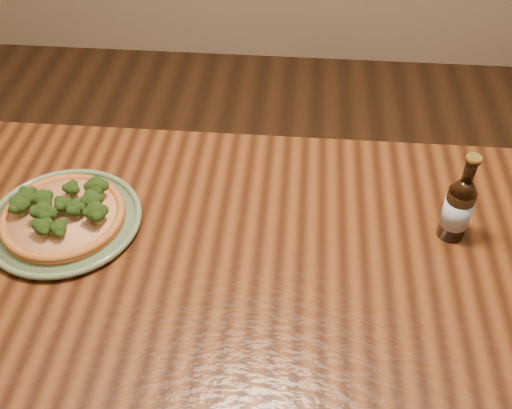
# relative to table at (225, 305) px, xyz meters

# --- Properties ---
(table) EXTENTS (1.60, 0.90, 0.75)m
(table) POSITION_rel_table_xyz_m (0.00, 0.00, 0.00)
(table) COLOR #4F2811
(table) RESTS_ON ground
(plate) EXTENTS (0.32, 0.32, 0.02)m
(plate) POSITION_rel_table_xyz_m (-0.34, 0.11, 0.10)
(plate) COLOR #566A49
(plate) RESTS_ON table
(pizza) EXTENTS (0.25, 0.25, 0.07)m
(pizza) POSITION_rel_table_xyz_m (-0.34, 0.11, 0.12)
(pizza) COLOR #AB5F26
(pizza) RESTS_ON plate
(beer_bottle) EXTENTS (0.06, 0.06, 0.20)m
(beer_bottle) POSITION_rel_table_xyz_m (0.45, 0.15, 0.17)
(beer_bottle) COLOR black
(beer_bottle) RESTS_ON table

